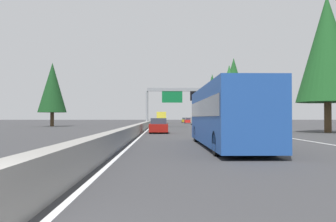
{
  "coord_description": "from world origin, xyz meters",
  "views": [
    {
      "loc": [
        -3.35,
        -1.95,
        1.54
      ],
      "look_at": [
        65.12,
        -3.28,
        2.83
      ],
      "focal_mm": 36.62,
      "sensor_mm": 36.0,
      "label": 1
    }
  ],
  "objects_px": {
    "minivan_far_right": "(196,120)",
    "sedan_mid_center": "(188,121)",
    "sign_gantry_overhead": "(187,96)",
    "conifer_right_far": "(229,88)",
    "sedan_far_center": "(185,120)",
    "box_truck_mid_right": "(161,117)",
    "conifer_left_near": "(52,88)",
    "conifer_right_near": "(327,49)",
    "conifer_right_distant": "(212,93)",
    "sedan_distant_a": "(159,126)",
    "conifer_right_mid": "(234,84)",
    "bus_far_left": "(226,114)"
  },
  "relations": [
    {
      "from": "conifer_right_mid",
      "to": "conifer_left_near",
      "type": "distance_m",
      "value": 38.11
    },
    {
      "from": "conifer_right_far",
      "to": "sign_gantry_overhead",
      "type": "bearing_deg",
      "value": 148.22
    },
    {
      "from": "sedan_far_center",
      "to": "minivan_far_right",
      "type": "bearing_deg",
      "value": -179.69
    },
    {
      "from": "conifer_left_near",
      "to": "conifer_right_mid",
      "type": "bearing_deg",
      "value": -65.77
    },
    {
      "from": "bus_far_left",
      "to": "conifer_right_near",
      "type": "distance_m",
      "value": 22.51
    },
    {
      "from": "conifer_left_near",
      "to": "sedan_mid_center",
      "type": "bearing_deg",
      "value": -38.69
    },
    {
      "from": "box_truck_mid_right",
      "to": "sign_gantry_overhead",
      "type": "bearing_deg",
      "value": -173.61
    },
    {
      "from": "bus_far_left",
      "to": "sedan_distant_a",
      "type": "relative_size",
      "value": 2.61
    },
    {
      "from": "sedan_far_center",
      "to": "conifer_right_far",
      "type": "bearing_deg",
      "value": -168.16
    },
    {
      "from": "bus_far_left",
      "to": "conifer_right_far",
      "type": "relative_size",
      "value": 0.94
    },
    {
      "from": "conifer_right_near",
      "to": "sedan_mid_center",
      "type": "bearing_deg",
      "value": 9.66
    },
    {
      "from": "minivan_far_right",
      "to": "conifer_right_near",
      "type": "bearing_deg",
      "value": -164.93
    },
    {
      "from": "conifer_right_distant",
      "to": "conifer_left_near",
      "type": "xyz_separation_m",
      "value": [
        -38.22,
        33.33,
        -1.78
      ]
    },
    {
      "from": "minivan_far_right",
      "to": "conifer_left_near",
      "type": "distance_m",
      "value": 28.82
    },
    {
      "from": "sign_gantry_overhead",
      "to": "conifer_right_far",
      "type": "height_order",
      "value": "conifer_right_far"
    },
    {
      "from": "conifer_right_far",
      "to": "conifer_left_near",
      "type": "height_order",
      "value": "conifer_right_far"
    },
    {
      "from": "conifer_right_far",
      "to": "sedan_far_center",
      "type": "bearing_deg",
      "value": 11.84
    },
    {
      "from": "box_truck_mid_right",
      "to": "conifer_right_near",
      "type": "relative_size",
      "value": 0.6
    },
    {
      "from": "sedan_distant_a",
      "to": "minivan_far_right",
      "type": "relative_size",
      "value": 0.88
    },
    {
      "from": "conifer_left_near",
      "to": "conifer_right_near",
      "type": "bearing_deg",
      "value": -124.88
    },
    {
      "from": "conifer_right_distant",
      "to": "conifer_left_near",
      "type": "distance_m",
      "value": 50.74
    },
    {
      "from": "sign_gantry_overhead",
      "to": "box_truck_mid_right",
      "type": "relative_size",
      "value": 1.49
    },
    {
      "from": "sedan_far_center",
      "to": "conifer_right_distant",
      "type": "xyz_separation_m",
      "value": [
        -4.78,
        -7.53,
        7.76
      ]
    },
    {
      "from": "sedan_mid_center",
      "to": "conifer_right_near",
      "type": "relative_size",
      "value": 0.31
    },
    {
      "from": "bus_far_left",
      "to": "conifer_right_far",
      "type": "height_order",
      "value": "conifer_right_far"
    },
    {
      "from": "sign_gantry_overhead",
      "to": "sedan_mid_center",
      "type": "distance_m",
      "value": 38.19
    },
    {
      "from": "sign_gantry_overhead",
      "to": "conifer_right_near",
      "type": "relative_size",
      "value": 0.9
    },
    {
      "from": "sign_gantry_overhead",
      "to": "sedan_distant_a",
      "type": "distance_m",
      "value": 20.73
    },
    {
      "from": "conifer_left_near",
      "to": "bus_far_left",
      "type": "bearing_deg",
      "value": -151.93
    },
    {
      "from": "minivan_far_right",
      "to": "sedan_mid_center",
      "type": "xyz_separation_m",
      "value": [
        21.25,
        0.06,
        -0.27
      ]
    },
    {
      "from": "sedan_distant_a",
      "to": "box_truck_mid_right",
      "type": "relative_size",
      "value": 0.52
    },
    {
      "from": "sign_gantry_overhead",
      "to": "minivan_far_right",
      "type": "xyz_separation_m",
      "value": [
        16.58,
        -3.1,
        -3.96
      ]
    },
    {
      "from": "sedan_distant_a",
      "to": "conifer_right_near",
      "type": "xyz_separation_m",
      "value": [
        0.44,
        -17.14,
        7.86
      ]
    },
    {
      "from": "box_truck_mid_right",
      "to": "conifer_right_far",
      "type": "relative_size",
      "value": 0.69
    },
    {
      "from": "sedan_far_center",
      "to": "box_truck_mid_right",
      "type": "height_order",
      "value": "box_truck_mid_right"
    },
    {
      "from": "minivan_far_right",
      "to": "box_truck_mid_right",
      "type": "height_order",
      "value": "box_truck_mid_right"
    },
    {
      "from": "conifer_right_mid",
      "to": "box_truck_mid_right",
      "type": "bearing_deg",
      "value": 45.75
    },
    {
      "from": "conifer_right_mid",
      "to": "conifer_right_distant",
      "type": "xyz_separation_m",
      "value": [
        22.61,
        1.36,
        -0.45
      ]
    },
    {
      "from": "conifer_right_distant",
      "to": "conifer_left_near",
      "type": "bearing_deg",
      "value": 138.91
    },
    {
      "from": "conifer_right_distant",
      "to": "sedan_distant_a",
      "type": "bearing_deg",
      "value": 166.86
    },
    {
      "from": "sedan_distant_a",
      "to": "sedan_far_center",
      "type": "bearing_deg",
      "value": -6.09
    },
    {
      "from": "sedan_far_center",
      "to": "conifer_right_near",
      "type": "bearing_deg",
      "value": -171.74
    },
    {
      "from": "conifer_right_mid",
      "to": "conifer_left_near",
      "type": "bearing_deg",
      "value": 114.23
    },
    {
      "from": "minivan_far_right",
      "to": "conifer_right_far",
      "type": "height_order",
      "value": "conifer_right_far"
    },
    {
      "from": "minivan_far_right",
      "to": "sign_gantry_overhead",
      "type": "bearing_deg",
      "value": 169.41
    },
    {
      "from": "sedan_distant_a",
      "to": "conifer_right_mid",
      "type": "xyz_separation_m",
      "value": [
        40.9,
        -16.18,
        8.21
      ]
    },
    {
      "from": "conifer_right_near",
      "to": "conifer_right_distant",
      "type": "height_order",
      "value": "conifer_right_near"
    },
    {
      "from": "sign_gantry_overhead",
      "to": "bus_far_left",
      "type": "height_order",
      "value": "sign_gantry_overhead"
    },
    {
      "from": "sign_gantry_overhead",
      "to": "sedan_far_center",
      "type": "bearing_deg",
      "value": -3.46
    },
    {
      "from": "sedan_mid_center",
      "to": "conifer_right_mid",
      "type": "xyz_separation_m",
      "value": [
        -16.74,
        -8.78,
        8.21
      ]
    }
  ]
}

